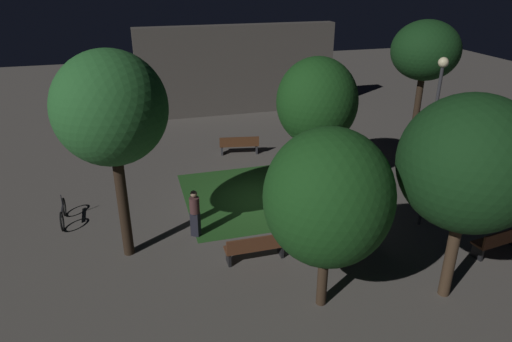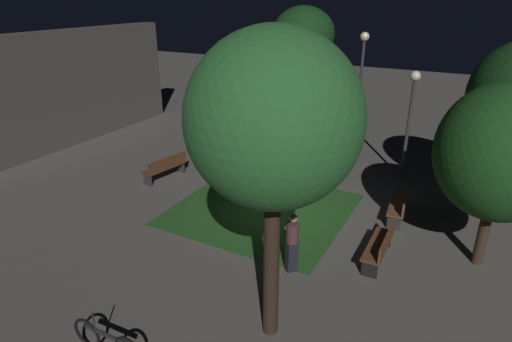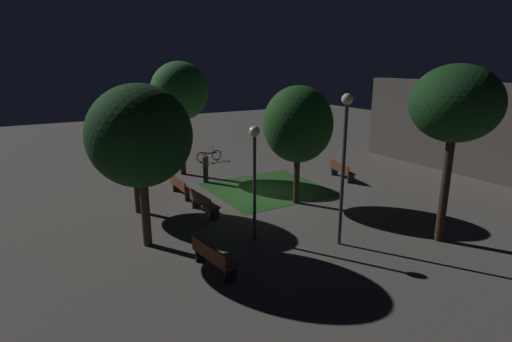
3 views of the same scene
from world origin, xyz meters
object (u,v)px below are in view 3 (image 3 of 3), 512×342
tree_tall_center (179,92)px  tree_lawn_side (140,136)px  bench_corner (341,170)px  tree_near_wall (298,125)px  tree_back_left (133,140)px  bench_path_side (212,256)px  bench_by_lamp (203,202)px  lamp_post_plaza_east (344,146)px  pedestrian (206,166)px  bicycle (209,156)px  bench_back_row (181,186)px  lamp_post_path_center (255,163)px  tree_left_canopy (456,105)px

tree_tall_center → tree_lawn_side: bearing=-27.9°
bench_corner → tree_near_wall: tree_near_wall is taller
tree_near_wall → tree_back_left: bearing=-110.2°
bench_path_side → bench_by_lamp: bearing=160.3°
lamp_post_plaza_east → pedestrian: (-9.08, -1.01, -2.55)m
tree_lawn_side → bicycle: (-10.04, 6.69, -3.40)m
tree_tall_center → bicycle: bearing=129.9°
bench_back_row → tree_tall_center: 5.57m
tree_back_left → lamp_post_plaza_east: bearing=38.3°
bench_path_side → tree_back_left: tree_back_left is taller
bench_by_lamp → tree_near_wall: (0.82, 4.06, 2.99)m
tree_back_left → pedestrian: (-2.59, 4.13, -2.20)m
bench_back_row → lamp_post_path_center: size_ratio=0.45×
bicycle → tree_near_wall: bearing=1.1°
tree_left_canopy → pedestrian: bearing=-158.3°
tree_tall_center → pedestrian: (2.11, 0.45, -3.65)m
tree_back_left → bicycle: bearing=137.7°
bench_by_lamp → bicycle: bearing=154.8°
tree_tall_center → lamp_post_path_center: size_ratio=1.51×
bicycle → pedestrian: size_ratio=1.06×
bench_back_row → tree_tall_center: tree_tall_center is taller
bench_by_lamp → lamp_post_path_center: size_ratio=0.46×
bench_by_lamp → tree_left_canopy: (6.51, 6.10, 4.22)m
bench_by_lamp → lamp_post_path_center: bearing=9.5°
tree_tall_center → tree_back_left: tree_tall_center is taller
tree_back_left → tree_left_canopy: bearing=46.2°
lamp_post_plaza_east → bicycle: lamp_post_plaza_east is taller
bench_back_row → lamp_post_plaza_east: size_ratio=0.35×
bench_path_side → tree_near_wall: size_ratio=0.36×
bench_back_row → bench_by_lamp: bearing=0.0°
bench_corner → lamp_post_path_center: (4.32, -7.81, 2.29)m
lamp_post_path_center → bicycle: lamp_post_path_center is taller
bench_path_side → tree_left_canopy: size_ratio=0.31×
tree_near_wall → tree_back_left: tree_near_wall is taller
bench_path_side → tree_back_left: (-6.05, -0.63, 2.57)m
lamp_post_plaza_east → bench_by_lamp: bearing=-150.0°
bench_path_side → pedestrian: (-8.63, 3.50, 0.37)m
bench_by_lamp → bench_corner: same height
bench_corner → bicycle: bearing=-148.3°
tree_lawn_side → lamp_post_path_center: (1.48, 3.34, -0.97)m
bench_corner → lamp_post_plaza_east: 8.66m
bicycle → bench_corner: bearing=31.7°
tree_left_canopy → tree_near_wall: (-5.68, -2.04, -1.22)m
tree_near_wall → pedestrian: 5.99m
tree_tall_center → tree_lawn_side: tree_tall_center is taller
bench_corner → tree_left_canopy: size_ratio=0.31×
tree_tall_center → tree_back_left: size_ratio=1.29×
tree_lawn_side → pedestrian: 8.04m
lamp_post_path_center → lamp_post_plaza_east: lamp_post_plaza_east is taller
tree_lawn_side → tree_left_canopy: bearing=62.0°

